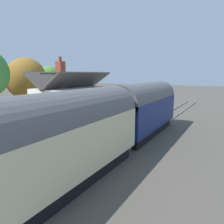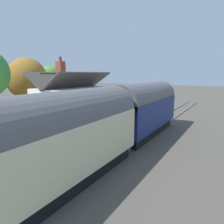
% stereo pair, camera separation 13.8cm
% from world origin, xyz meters
% --- Properties ---
extents(ground_plane, '(160.00, 160.00, 0.00)m').
position_xyz_m(ground_plane, '(0.00, 0.00, 0.00)').
color(ground_plane, '#4C473F').
extents(platform, '(32.00, 5.64, 0.84)m').
position_xyz_m(platform, '(0.00, 3.82, 0.42)').
color(platform, '#A39B8C').
rests_on(platform, ground).
extents(platform_edge_coping, '(32.00, 0.36, 0.02)m').
position_xyz_m(platform_edge_coping, '(0.00, 1.18, 0.85)').
color(platform_edge_coping, beige).
rests_on(platform_edge_coping, platform).
extents(rail_near, '(52.00, 0.08, 0.14)m').
position_xyz_m(rail_near, '(0.00, -1.62, 0.07)').
color(rail_near, gray).
rests_on(rail_near, ground).
extents(rail_far, '(52.00, 0.08, 0.14)m').
position_xyz_m(rail_far, '(0.00, -0.18, 0.07)').
color(rail_far, gray).
rests_on(rail_far, ground).
extents(train, '(18.12, 2.73, 4.32)m').
position_xyz_m(train, '(-1.54, -0.90, 2.22)').
color(train, black).
rests_on(train, ground).
extents(station_building, '(6.54, 3.89, 5.52)m').
position_xyz_m(station_building, '(0.46, 4.82, 2.48)').
color(station_building, white).
rests_on(station_building, platform).
extents(bench_mid_platform, '(1.40, 0.45, 0.88)m').
position_xyz_m(bench_mid_platform, '(10.72, 2.52, 1.32)').
color(bench_mid_platform, brown).
rests_on(bench_mid_platform, platform).
extents(bench_near_building, '(1.41, 0.47, 0.88)m').
position_xyz_m(bench_near_building, '(8.47, 2.44, 1.32)').
color(bench_near_building, brown).
rests_on(bench_near_building, platform).
extents(planter_bench_right, '(0.97, 0.32, 0.62)m').
position_xyz_m(planter_bench_right, '(-4.10, 5.74, 1.14)').
color(planter_bench_right, '#9E5138').
rests_on(planter_bench_right, platform).
extents(planter_edge_near, '(1.08, 0.32, 0.64)m').
position_xyz_m(planter_edge_near, '(11.11, 4.81, 1.15)').
color(planter_edge_near, black).
rests_on(planter_edge_near, platform).
extents(planter_bench_left, '(0.57, 0.57, 0.85)m').
position_xyz_m(planter_bench_left, '(-4.41, 2.85, 1.30)').
color(planter_bench_left, gray).
rests_on(planter_bench_left, platform).
extents(station_sign_board, '(0.96, 0.06, 1.57)m').
position_xyz_m(station_sign_board, '(-5.35, 1.91, 2.03)').
color(station_sign_board, black).
rests_on(station_sign_board, platform).
extents(tree_distant, '(3.82, 3.32, 6.04)m').
position_xyz_m(tree_distant, '(6.72, 14.18, 4.21)').
color(tree_distant, '#4C3828').
rests_on(tree_distant, ground).
extents(tree_mid_background, '(4.32, 4.63, 6.82)m').
position_xyz_m(tree_mid_background, '(2.24, 13.02, 4.45)').
color(tree_mid_background, '#4C3828').
rests_on(tree_mid_background, ground).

